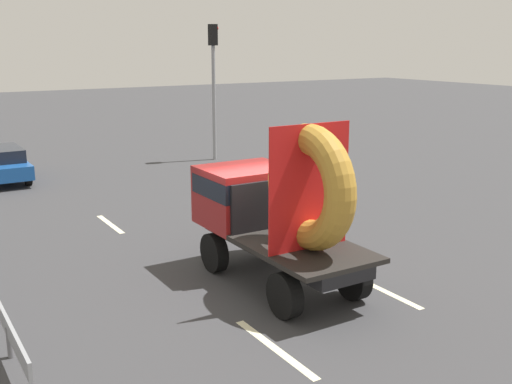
% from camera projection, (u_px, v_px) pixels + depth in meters
% --- Properties ---
extents(ground_plane, '(120.00, 120.00, 0.00)m').
position_uv_depth(ground_plane, '(267.00, 277.00, 13.87)').
color(ground_plane, '#38383A').
extents(flatbed_truck, '(2.02, 4.63, 3.65)m').
position_uv_depth(flatbed_truck, '(272.00, 205.00, 13.30)').
color(flatbed_truck, black).
rests_on(flatbed_truck, ground_plane).
extents(distant_sedan, '(1.71, 4.00, 1.30)m').
position_uv_depth(distant_sedan, '(0.00, 163.00, 23.31)').
color(distant_sedan, black).
rests_on(distant_sedan, ground_plane).
extents(traffic_light, '(0.42, 0.36, 5.96)m').
position_uv_depth(traffic_light, '(214.00, 73.00, 26.96)').
color(traffic_light, gray).
rests_on(traffic_light, ground_plane).
extents(lane_dash_left_near, '(0.16, 2.45, 0.01)m').
position_uv_depth(lane_dash_left_near, '(275.00, 348.00, 10.61)').
color(lane_dash_left_near, beige).
rests_on(lane_dash_left_near, ground_plane).
extents(lane_dash_left_far, '(0.16, 2.09, 0.01)m').
position_uv_depth(lane_dash_left_far, '(110.00, 224.00, 17.88)').
color(lane_dash_left_far, beige).
rests_on(lane_dash_left_far, ground_plane).
extents(lane_dash_right_near, '(0.16, 2.06, 0.01)m').
position_uv_depth(lane_dash_right_near, '(386.00, 292.00, 13.02)').
color(lane_dash_right_near, beige).
rests_on(lane_dash_right_near, ground_plane).
extents(lane_dash_right_far, '(0.16, 2.70, 0.01)m').
position_uv_depth(lane_dash_right_far, '(220.00, 212.00, 19.18)').
color(lane_dash_right_far, beige).
rests_on(lane_dash_right_far, ground_plane).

